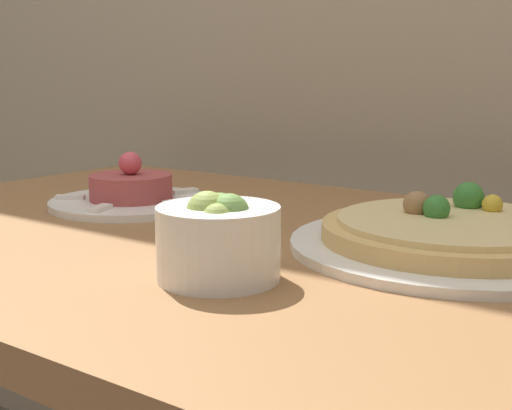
# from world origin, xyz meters

# --- Properties ---
(dining_table) EXTENTS (1.16, 0.73, 0.76)m
(dining_table) POSITION_xyz_m (0.00, 0.36, 0.65)
(dining_table) COLOR olive
(dining_table) RESTS_ON ground_plane
(pizza_plate) EXTENTS (0.34, 0.34, 0.06)m
(pizza_plate) POSITION_xyz_m (0.21, 0.44, 0.78)
(pizza_plate) COLOR white
(pizza_plate) RESTS_ON dining_table
(tartare_plate) EXTENTS (0.23, 0.23, 0.08)m
(tartare_plate) POSITION_xyz_m (-0.25, 0.41, 0.78)
(tartare_plate) COLOR white
(tartare_plate) RESTS_ON dining_table
(small_bowl) EXTENTS (0.11, 0.11, 0.08)m
(small_bowl) POSITION_xyz_m (0.07, 0.21, 0.80)
(small_bowl) COLOR white
(small_bowl) RESTS_ON dining_table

